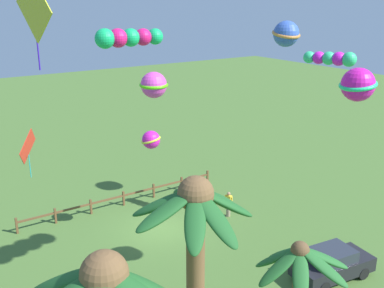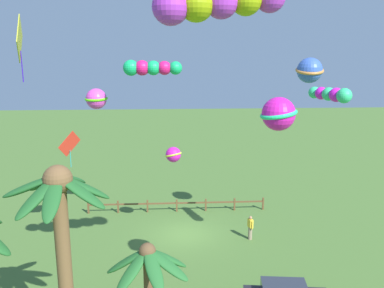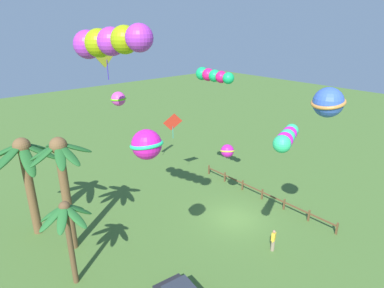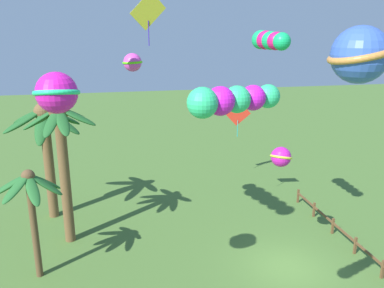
# 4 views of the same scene
# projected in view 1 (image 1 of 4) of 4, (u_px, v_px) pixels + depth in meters

# --- Properties ---
(ground_plane) EXTENTS (120.00, 120.00, 0.00)m
(ground_plane) POSITION_uv_depth(u_px,v_px,m) (162.00, 228.00, 26.19)
(ground_plane) COLOR #476B2D
(palm_tree_0) EXTENTS (3.08, 3.12, 5.41)m
(palm_tree_0) POSITION_uv_depth(u_px,v_px,m) (298.00, 275.00, 14.52)
(palm_tree_0) COLOR brown
(palm_tree_0) RESTS_ON ground
(palm_tree_2) EXTENTS (3.87, 3.82, 7.92)m
(palm_tree_2) POSITION_uv_depth(u_px,v_px,m) (195.00, 246.00, 13.27)
(palm_tree_2) COLOR brown
(palm_tree_2) RESTS_ON ground
(rail_fence) EXTENTS (13.32, 0.12, 0.95)m
(rail_fence) POSITION_uv_depth(u_px,v_px,m) (123.00, 197.00, 28.96)
(rail_fence) COLOR brown
(rail_fence) RESTS_ON ground
(parked_car_0) EXTENTS (4.07, 2.15, 1.51)m
(parked_car_0) POSITION_uv_depth(u_px,v_px,m) (332.00, 263.00, 21.36)
(parked_car_0) COLOR black
(parked_car_0) RESTS_ON ground
(spectator_0) EXTENTS (0.34, 0.53, 1.59)m
(spectator_0) POSITION_uv_depth(u_px,v_px,m) (228.00, 204.00, 27.42)
(spectator_0) COLOR gray
(spectator_0) RESTS_ON ground
(kite_ball_0) EXTENTS (1.34, 1.34, 0.90)m
(kite_ball_0) POSITION_uv_depth(u_px,v_px,m) (154.00, 85.00, 15.49)
(kite_ball_0) COLOR #E443BD
(kite_tube_1) EXTENTS (3.44, 0.93, 0.93)m
(kite_tube_1) POSITION_uv_depth(u_px,v_px,m) (127.00, 38.00, 21.22)
(kite_tube_1) COLOR #14B662
(kite_diamond_2) EXTENTS (1.07, 1.30, 2.28)m
(kite_diamond_2) POSITION_uv_depth(u_px,v_px,m) (28.00, 147.00, 20.17)
(kite_diamond_2) COLOR red
(kite_diamond_3) EXTENTS (0.49, 2.10, 2.99)m
(kite_diamond_3) POSITION_uv_depth(u_px,v_px,m) (34.00, 8.00, 13.84)
(kite_diamond_3) COLOR gold
(kite_ball_4) EXTENTS (1.44, 1.43, 1.29)m
(kite_ball_4) POSITION_uv_depth(u_px,v_px,m) (358.00, 85.00, 17.26)
(kite_ball_4) COLOR #DE1AAA
(kite_ball_5) EXTENTS (1.48, 1.48, 0.96)m
(kite_ball_5) POSITION_uv_depth(u_px,v_px,m) (151.00, 140.00, 23.81)
(kite_ball_5) COLOR #D71EB2
(kite_tube_6) EXTENTS (1.42, 2.55, 0.73)m
(kite_tube_6) POSITION_uv_depth(u_px,v_px,m) (331.00, 58.00, 22.72)
(kite_tube_6) COLOR #2FCD7D
(kite_ball_7) EXTENTS (1.81, 1.81, 1.43)m
(kite_ball_7) POSITION_uv_depth(u_px,v_px,m) (286.00, 34.00, 24.98)
(kite_ball_7) COLOR #375BBD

